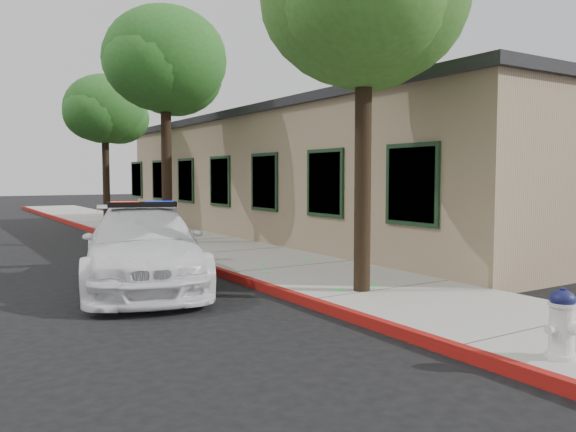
# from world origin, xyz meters

# --- Properties ---
(ground) EXTENTS (120.00, 120.00, 0.00)m
(ground) POSITION_xyz_m (0.00, 0.00, 0.00)
(ground) COLOR black
(ground) RESTS_ON ground
(sidewalk) EXTENTS (3.20, 60.00, 0.15)m
(sidewalk) POSITION_xyz_m (1.60, 3.00, 0.07)
(sidewalk) COLOR #99978B
(sidewalk) RESTS_ON ground
(red_curb) EXTENTS (0.14, 60.00, 0.16)m
(red_curb) POSITION_xyz_m (0.06, 3.00, 0.08)
(red_curb) COLOR maroon
(red_curb) RESTS_ON ground
(clapboard_building) EXTENTS (7.30, 20.89, 4.24)m
(clapboard_building) POSITION_xyz_m (6.69, 9.00, 2.13)
(clapboard_building) COLOR tan
(clapboard_building) RESTS_ON ground
(police_car) EXTENTS (3.45, 5.63, 1.65)m
(police_car) POSITION_xyz_m (-1.68, 3.19, 0.77)
(police_car) COLOR white
(police_car) RESTS_ON ground
(fire_hydrant) EXTENTS (0.44, 0.38, 0.77)m
(fire_hydrant) POSITION_xyz_m (0.63, -3.91, 0.54)
(fire_hydrant) COLOR silver
(fire_hydrant) RESTS_ON sidewalk
(street_tree_near) EXTENTS (3.53, 3.56, 6.43)m
(street_tree_near) POSITION_xyz_m (1.18, 0.11, 4.95)
(street_tree_near) COLOR black
(street_tree_near) RESTS_ON sidewalk
(street_tree_mid) EXTENTS (3.74, 3.67, 6.92)m
(street_tree_mid) POSITION_xyz_m (0.91, 8.90, 5.37)
(street_tree_mid) COLOR black
(street_tree_mid) RESTS_ON sidewalk
(street_tree_far) EXTENTS (3.32, 3.09, 5.84)m
(street_tree_far) POSITION_xyz_m (0.73, 14.89, 4.54)
(street_tree_far) COLOR black
(street_tree_far) RESTS_ON sidewalk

